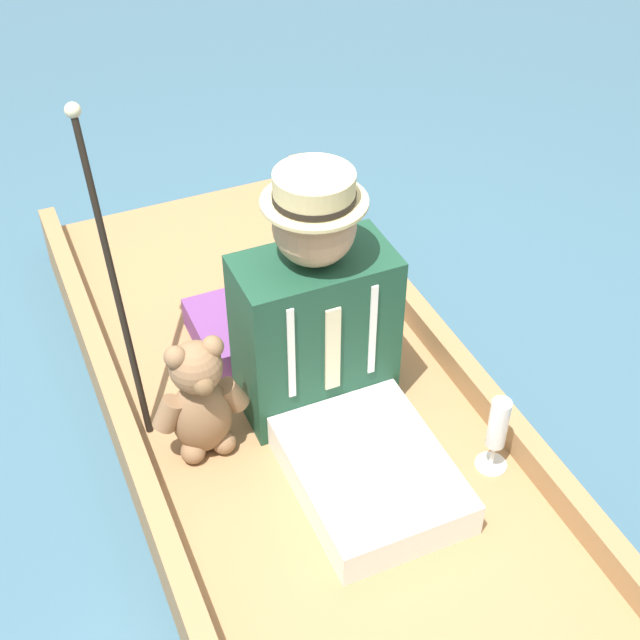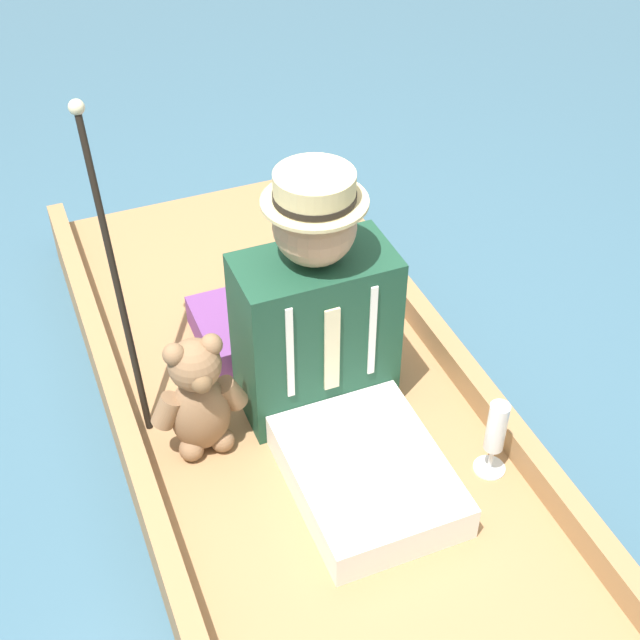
% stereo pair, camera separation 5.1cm
% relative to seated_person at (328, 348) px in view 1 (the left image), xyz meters
% --- Properties ---
extents(ground_plane, '(16.00, 16.00, 0.00)m').
position_rel_seated_person_xyz_m(ground_plane, '(0.06, -0.09, -0.44)').
color(ground_plane, '#385B70').
extents(punt_boat, '(1.08, 2.50, 0.25)m').
position_rel_seated_person_xyz_m(punt_boat, '(0.06, -0.09, -0.35)').
color(punt_boat, '#997047').
rests_on(punt_boat, ground_plane).
extents(seat_cushion, '(0.47, 0.33, 0.10)m').
position_rel_seated_person_xyz_m(seat_cushion, '(0.03, -0.43, -0.23)').
color(seat_cushion, '#6B3875').
rests_on(seat_cushion, punt_boat).
extents(seated_person, '(0.44, 0.78, 0.79)m').
position_rel_seated_person_xyz_m(seated_person, '(0.00, 0.00, 0.00)').
color(seated_person, white).
rests_on(seated_person, punt_boat).
extents(teddy_bear, '(0.28, 0.16, 0.40)m').
position_rel_seated_person_xyz_m(teddy_bear, '(0.37, -0.04, -0.09)').
color(teddy_bear, '#846042').
rests_on(teddy_bear, punt_boat).
extents(wine_glass, '(0.09, 0.09, 0.25)m').
position_rel_seated_person_xyz_m(wine_glass, '(-0.35, 0.35, -0.13)').
color(wine_glass, silver).
rests_on(wine_glass, punt_boat).
extents(walking_cane, '(0.04, 0.38, 0.89)m').
position_rel_seated_person_xyz_m(walking_cane, '(0.50, -0.37, 0.23)').
color(walking_cane, black).
rests_on(walking_cane, punt_boat).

